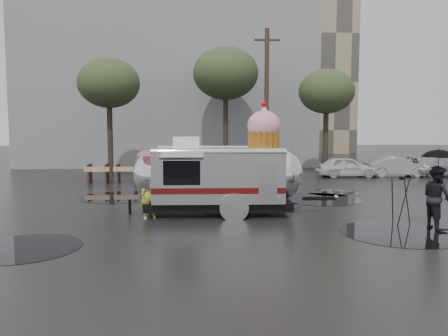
{
  "coord_description": "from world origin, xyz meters",
  "views": [
    {
      "loc": [
        -1.65,
        -13.3,
        2.9
      ],
      "look_at": [
        -0.85,
        1.39,
        1.55
      ],
      "focal_mm": 35.0,
      "sensor_mm": 36.0,
      "label": 1
    }
  ],
  "objects": [
    {
      "name": "grey_building",
      "position": [
        -4.0,
        24.0,
        6.5
      ],
      "size": [
        22.0,
        12.0,
        13.0
      ],
      "primitive_type": "cube",
      "color": "gray",
      "rests_on": "ground"
    },
    {
      "name": "tree_right",
      "position": [
        6.0,
        13.0,
        5.06
      ],
      "size": [
        3.36,
        3.36,
        6.42
      ],
      "color": "#382D26",
      "rests_on": "ground"
    },
    {
      "name": "person_left",
      "position": [
        -3.27,
        0.64,
        0.81
      ],
      "size": [
        0.68,
        0.57,
        1.62
      ],
      "primitive_type": "imported",
      "rotation": [
        0.0,
        0.0,
        0.37
      ],
      "color": "#DBE141",
      "rests_on": "ground"
    },
    {
      "name": "airstream_trailer",
      "position": [
        -0.96,
        1.38,
        1.36
      ],
      "size": [
        7.19,
        2.75,
        3.87
      ],
      "rotation": [
        0.0,
        0.0,
        -0.02
      ],
      "color": "silver",
      "rests_on": "ground"
    },
    {
      "name": "ground",
      "position": [
        0.0,
        0.0,
        0.0
      ],
      "size": [
        120.0,
        120.0,
        0.0
      ],
      "primitive_type": "plane",
      "color": "black",
      "rests_on": "ground"
    },
    {
      "name": "tripod",
      "position": [
        4.38,
        -0.63,
        0.86
      ],
      "size": [
        0.6,
        0.57,
        1.46
      ],
      "rotation": [
        0.0,
        0.0,
        0.37
      ],
      "color": "black",
      "rests_on": "ground"
    },
    {
      "name": "tree_left",
      "position": [
        -7.0,
        13.0,
        5.48
      ],
      "size": [
        3.64,
        3.64,
        6.95
      ],
      "color": "#382D26",
      "rests_on": "ground"
    },
    {
      "name": "utility_pole",
      "position": [
        2.5,
        14.0,
        4.62
      ],
      "size": [
        1.6,
        0.28,
        9.0
      ],
      "color": "#473323",
      "rests_on": "ground"
    },
    {
      "name": "umbrella_pink",
      "position": [
        -3.27,
        0.64,
        1.9
      ],
      "size": [
        1.03,
        1.03,
        2.25
      ],
      "color": "pink",
      "rests_on": "ground"
    },
    {
      "name": "puddles",
      "position": [
        -0.04,
        2.11,
        0.01
      ],
      "size": [
        12.85,
        11.08,
        0.01
      ],
      "color": "black",
      "rests_on": "ground"
    },
    {
      "name": "parked_cars",
      "position": [
        11.78,
        12.0,
        0.72
      ],
      "size": [
        13.2,
        1.9,
        1.5
      ],
      "color": "silver",
      "rests_on": "ground"
    },
    {
      "name": "tree_mid",
      "position": [
        0.0,
        15.0,
        6.34
      ],
      "size": [
        4.2,
        4.2,
        8.03
      ],
      "color": "#382D26",
      "rests_on": "ground"
    },
    {
      "name": "umbrella_black",
      "position": [
        5.12,
        -1.29,
        1.94
      ],
      "size": [
        1.14,
        1.14,
        2.33
      ],
      "color": "black",
      "rests_on": "ground"
    },
    {
      "name": "person_right",
      "position": [
        5.12,
        -1.29,
        0.91
      ],
      "size": [
        0.58,
        0.92,
        1.82
      ],
      "primitive_type": "imported",
      "rotation": [
        0.0,
        0.0,
        1.68
      ],
      "color": "black",
      "rests_on": "ground"
    },
    {
      "name": "barricade_row",
      "position": [
        -5.55,
        9.96,
        0.52
      ],
      "size": [
        4.3,
        0.8,
        1.0
      ],
      "color": "#473323",
      "rests_on": "ground"
    }
  ]
}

